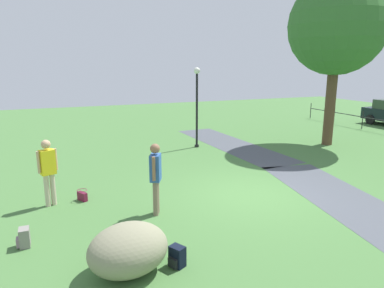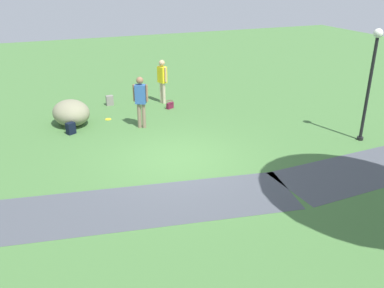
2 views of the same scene
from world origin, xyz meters
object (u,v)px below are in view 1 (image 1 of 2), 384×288
woman_with_handbag (48,168)px  lamp_post (197,99)px  frisbee_on_grass (112,240)px  lawn_boulder (128,249)px  spare_backpack_on_lawn (24,238)px  backpack_by_boulder (177,257)px  man_near_boulder (156,173)px  large_shade_tree (337,27)px  handbag_on_grass (82,196)px

woman_with_handbag → lamp_post: bearing=127.3°
woman_with_handbag → frisbee_on_grass: bearing=25.1°
lawn_boulder → frisbee_on_grass: size_ratio=7.64×
lawn_boulder → spare_backpack_on_lawn: size_ratio=4.45×
lawn_boulder → spare_backpack_on_lawn: bearing=-133.4°
lamp_post → woman_with_handbag: (4.74, -6.22, -1.14)m
backpack_by_boulder → spare_backpack_on_lawn: size_ratio=1.00×
lawn_boulder → man_near_boulder: man_near_boulder is taller
large_shade_tree → lawn_boulder: large_shade_tree is taller
woman_with_handbag → handbag_on_grass: woman_with_handbag is taller
man_near_boulder → handbag_on_grass: (-1.61, -1.65, -0.93)m
man_near_boulder → backpack_by_boulder: man_near_boulder is taller
lawn_boulder → backpack_by_boulder: lawn_boulder is taller
spare_backpack_on_lawn → lawn_boulder: bearing=46.6°
backpack_by_boulder → lawn_boulder: bearing=-99.9°
handbag_on_grass → frisbee_on_grass: handbag_on_grass is taller
woman_with_handbag → spare_backpack_on_lawn: (2.11, -0.54, -0.86)m
woman_with_handbag → man_near_boulder: man_near_boulder is taller
man_near_boulder → handbag_on_grass: 2.49m
backpack_by_boulder → handbag_on_grass: bearing=-161.5°
large_shade_tree → handbag_on_grass: size_ratio=19.97×
woman_with_handbag → backpack_by_boulder: size_ratio=4.49×
woman_with_handbag → man_near_boulder: 2.92m
lamp_post → lawn_boulder: (8.57, -4.94, -1.74)m
large_shade_tree → man_near_boulder: large_shade_tree is taller
lamp_post → frisbee_on_grass: size_ratio=15.25×
lawn_boulder → frisbee_on_grass: lawn_boulder is taller
lamp_post → spare_backpack_on_lawn: 9.83m
large_shade_tree → handbag_on_grass: (2.88, -11.29, -5.13)m
woman_with_handbag → handbag_on_grass: bearing=92.4°
frisbee_on_grass → lawn_boulder: bearing=4.1°
lamp_post → large_shade_tree: bearing=72.7°
woman_with_handbag → frisbee_on_grass: 2.98m
woman_with_handbag → spare_backpack_on_lawn: 2.34m
woman_with_handbag → handbag_on_grass: size_ratio=4.82×
lawn_boulder → backpack_by_boulder: 0.92m
man_near_boulder → spare_backpack_on_lawn: man_near_boulder is taller
woman_with_handbag → backpack_by_boulder: 4.60m
handbag_on_grass → backpack_by_boulder: size_ratio=0.93×
lawn_boulder → woman_with_handbag: woman_with_handbag is taller
spare_backpack_on_lawn → frisbee_on_grass: (0.42, 1.72, -0.18)m
lawn_boulder → lamp_post: bearing=150.0°
large_shade_tree → lamp_post: bearing=-107.3°
frisbee_on_grass → large_shade_tree: bearing=116.5°
lamp_post → woman_with_handbag: lamp_post is taller
lamp_post → handbag_on_grass: size_ratio=9.54×
large_shade_tree → lamp_post: size_ratio=2.09×
backpack_by_boulder → woman_with_handbag: bearing=-151.7°
man_near_boulder → lamp_post: bearing=149.2°
woman_with_handbag → man_near_boulder: (1.58, 2.46, 0.01)m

